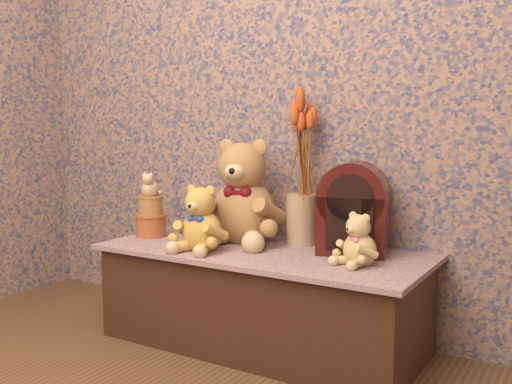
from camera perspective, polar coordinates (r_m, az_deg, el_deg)
display_shelf at (r=2.42m, az=0.63°, el=-10.31°), size 1.34×0.59×0.40m
teddy_large at (r=2.50m, az=-1.21°, el=0.52°), size 0.47×0.52×0.48m
teddy_medium at (r=2.34m, az=-5.35°, el=-2.28°), size 0.24×0.28×0.28m
teddy_small at (r=2.13m, az=10.19°, el=-4.36°), size 0.23×0.24×0.20m
cathedral_radio at (r=2.29m, az=9.61°, el=-1.56°), size 0.30×0.24×0.36m
ceramic_vase at (r=2.45m, az=4.50°, el=-2.71°), size 0.14×0.14×0.21m
dried_stalks at (r=2.42m, az=4.56°, el=4.27°), size 0.21×0.21×0.38m
biscuit_tin_lower at (r=2.67m, az=-10.30°, el=-3.29°), size 0.15×0.15×0.10m
biscuit_tin_upper at (r=2.65m, az=-10.34°, el=-1.34°), size 0.13×0.13×0.09m
cat_figurine at (r=2.64m, az=-10.39°, el=0.84°), size 0.12×0.12×0.12m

